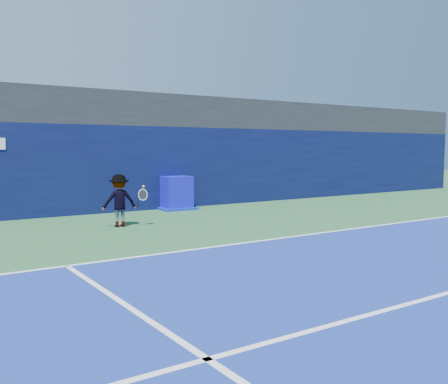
{
  "coord_description": "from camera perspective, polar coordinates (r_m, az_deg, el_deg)",
  "views": [
    {
      "loc": [
        -7.65,
        -6.29,
        2.21
      ],
      "look_at": [
        0.02,
        5.2,
        1.0
      ],
      "focal_mm": 40.0,
      "sensor_mm": 36.0,
      "label": 1
    }
  ],
  "objects": [
    {
      "name": "ground",
      "position": [
        10.15,
        16.6,
        -7.78
      ],
      "size": [
        80.0,
        80.0,
        0.0
      ],
      "primitive_type": "plane",
      "color": "#295B32",
      "rests_on": "ground"
    },
    {
      "name": "equipment_cart",
      "position": [
        18.25,
        -5.59,
        -0.24
      ],
      "size": [
        1.31,
        1.31,
        1.21
      ],
      "color": "#100DBB",
      "rests_on": "ground"
    },
    {
      "name": "tennis_ball",
      "position": [
        12.82,
        -9.2,
        0.63
      ],
      "size": [
        0.06,
        0.06,
        0.06
      ],
      "color": "#B0CF17",
      "rests_on": "ground"
    },
    {
      "name": "tennis_player",
      "position": [
        14.36,
        -11.88,
        -0.97
      ],
      "size": [
        1.25,
        0.73,
        1.48
      ],
      "color": "white",
      "rests_on": "ground"
    },
    {
      "name": "back_wall_assembly",
      "position": [
        18.46,
        -9.24,
        2.74
      ],
      "size": [
        36.0,
        1.03,
        3.0
      ],
      "color": "#0A0F37",
      "rests_on": "ground"
    },
    {
      "name": "baseline",
      "position": [
        12.23,
        5.69,
        -5.38
      ],
      "size": [
        24.0,
        0.1,
        0.01
      ],
      "primitive_type": "cube",
      "color": "white",
      "rests_on": "ground"
    },
    {
      "name": "stadium_band",
      "position": [
        19.41,
        -10.56,
        9.03
      ],
      "size": [
        36.0,
        3.0,
        1.2
      ],
      "primitive_type": "cube",
      "color": "black",
      "rests_on": "back_wall_assembly"
    }
  ]
}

